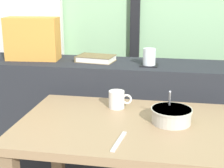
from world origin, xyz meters
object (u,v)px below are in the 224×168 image
(ceramic_mug, at_px, (117,99))
(coaster_square, at_px, (149,65))
(breakfast_table, at_px, (125,152))
(closed_book, at_px, (96,58))
(throw_pillow, at_px, (33,39))
(fork_utensil, at_px, (119,141))
(juice_glass, at_px, (149,58))
(soup_bowl, at_px, (171,116))

(ceramic_mug, bearing_deg, coaster_square, 71.42)
(breakfast_table, relative_size, closed_book, 3.86)
(breakfast_table, bearing_deg, ceramic_mug, 110.42)
(closed_book, distance_m, throw_pillow, 0.41)
(coaster_square, height_order, fork_utensil, coaster_square)
(coaster_square, xyz_separation_m, ceramic_mug, (-0.13, -0.37, -0.09))
(juice_glass, height_order, throw_pillow, throw_pillow)
(closed_book, distance_m, fork_utensil, 0.86)
(soup_bowl, bearing_deg, ceramic_mug, 151.41)
(throw_pillow, distance_m, soup_bowl, 1.05)
(coaster_square, relative_size, ceramic_mug, 0.88)
(juice_glass, xyz_separation_m, ceramic_mug, (-0.13, -0.37, -0.13))
(closed_book, bearing_deg, fork_utensil, -71.34)
(throw_pillow, bearing_deg, ceramic_mug, -35.30)
(breakfast_table, bearing_deg, soup_bowl, 10.48)
(juice_glass, distance_m, fork_utensil, 0.76)
(juice_glass, height_order, closed_book, juice_glass)
(throw_pillow, relative_size, ceramic_mug, 2.83)
(soup_bowl, bearing_deg, fork_utensil, -130.69)
(coaster_square, bearing_deg, breakfast_table, -96.17)
(coaster_square, distance_m, soup_bowl, 0.54)
(coaster_square, xyz_separation_m, throw_pillow, (-0.72, 0.05, 0.13))
(throw_pillow, bearing_deg, soup_bowl, -33.38)
(throw_pillow, bearing_deg, coaster_square, -4.01)
(coaster_square, height_order, soup_bowl, soup_bowl)
(soup_bowl, xyz_separation_m, fork_utensil, (-0.19, -0.22, -0.03))
(coaster_square, bearing_deg, ceramic_mug, -108.58)
(soup_bowl, relative_size, ceramic_mug, 1.56)
(soup_bowl, bearing_deg, breakfast_table, -169.52)
(ceramic_mug, bearing_deg, soup_bowl, -28.59)
(fork_utensil, bearing_deg, throw_pillow, 137.41)
(throw_pillow, bearing_deg, closed_book, 1.73)
(coaster_square, distance_m, throw_pillow, 0.74)
(closed_book, bearing_deg, breakfast_table, -66.28)
(throw_pillow, xyz_separation_m, soup_bowl, (0.86, -0.56, -0.23))
(closed_book, xyz_separation_m, ceramic_mug, (0.20, -0.44, -0.11))
(breakfast_table, xyz_separation_m, coaster_square, (0.06, 0.55, 0.27))
(breakfast_table, relative_size, soup_bowl, 5.26)
(juice_glass, bearing_deg, coaster_square, -90.00)
(soup_bowl, bearing_deg, juice_glass, 104.59)
(fork_utensil, bearing_deg, breakfast_table, 97.57)
(breakfast_table, distance_m, closed_book, 0.73)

